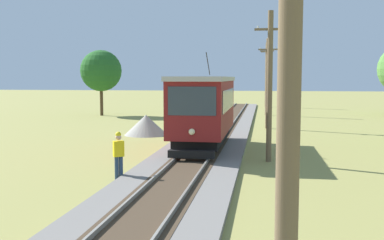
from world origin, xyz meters
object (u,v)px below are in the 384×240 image
(utility_pole_far, at_px, (267,78))
(track_worker, at_px, (119,153))
(red_tram, at_px, (204,108))
(gravel_pile, at_px, (146,125))
(utility_pole_distant, at_px, (266,75))
(utility_pole_foreground, at_px, (290,63))
(utility_pole_mid, at_px, (267,82))
(tree_right_far, at_px, (101,71))
(utility_pole_near_tram, at_px, (270,85))

(utility_pole_far, bearing_deg, track_worker, -100.36)
(red_tram, height_order, track_worker, red_tram)
(red_tram, height_order, utility_pole_far, utility_pole_far)
(gravel_pile, bearing_deg, utility_pole_distant, 75.53)
(utility_pole_foreground, height_order, utility_pole_mid, utility_pole_foreground)
(track_worker, bearing_deg, tree_right_far, 169.03)
(utility_pole_distant, bearing_deg, utility_pole_foreground, -90.00)
(utility_pole_foreground, bearing_deg, red_tram, 100.10)
(utility_pole_mid, bearing_deg, utility_pole_distant, 90.00)
(gravel_pile, bearing_deg, utility_pole_mid, 33.53)
(utility_pole_near_tram, bearing_deg, utility_pole_mid, 90.00)
(utility_pole_far, distance_m, track_worker, 30.87)
(utility_pole_foreground, height_order, tree_right_far, utility_pole_foreground)
(utility_pole_foreground, xyz_separation_m, utility_pole_far, (0.00, 41.50, -0.15))
(red_tram, xyz_separation_m, gravel_pile, (-4.62, 5.70, -1.53))
(red_tram, distance_m, utility_pole_distant, 36.52)
(red_tram, bearing_deg, utility_pole_foreground, -79.90)
(utility_pole_near_tram, distance_m, utility_pole_far, 25.80)
(utility_pole_far, height_order, track_worker, utility_pole_far)
(utility_pole_mid, height_order, track_worker, utility_pole_mid)
(utility_pole_near_tram, height_order, utility_pole_distant, utility_pole_distant)
(utility_pole_distant, height_order, gravel_pile, utility_pole_distant)
(utility_pole_mid, distance_m, tree_right_far, 18.73)
(track_worker, height_order, tree_right_far, tree_right_far)
(utility_pole_far, relative_size, tree_right_far, 1.12)
(utility_pole_distant, xyz_separation_m, track_worker, (-5.53, -43.51, -3.14))
(gravel_pile, height_order, tree_right_far, tree_right_far)
(utility_pole_mid, distance_m, track_worker, 19.10)
(utility_pole_far, distance_m, gravel_pile, 19.32)
(utility_pole_foreground, xyz_separation_m, track_worker, (-5.53, 11.25, -2.92))
(utility_pole_near_tram, bearing_deg, utility_pole_far, 90.00)
(utility_pole_foreground, distance_m, utility_pole_distant, 54.76)
(utility_pole_far, relative_size, track_worker, 4.11)
(utility_pole_mid, distance_m, utility_pole_distant, 25.40)
(utility_pole_distant, xyz_separation_m, gravel_pile, (-7.90, -30.62, -3.46))
(red_tram, height_order, utility_pole_distant, utility_pole_distant)
(utility_pole_mid, xyz_separation_m, gravel_pile, (-7.90, -5.23, -2.75))
(track_worker, bearing_deg, utility_pole_distant, 140.26)
(gravel_pile, bearing_deg, utility_pole_near_tram, -46.89)
(utility_pole_mid, height_order, utility_pole_distant, utility_pole_distant)
(utility_pole_foreground, height_order, gravel_pile, utility_pole_foreground)
(red_tram, height_order, tree_right_far, tree_right_far)
(utility_pole_near_tram, height_order, utility_pole_far, utility_pole_far)
(utility_pole_foreground, distance_m, track_worker, 12.87)
(red_tram, bearing_deg, gravel_pile, 129.00)
(utility_pole_foreground, bearing_deg, utility_pole_mid, 90.00)
(utility_pole_far, height_order, gravel_pile, utility_pole_far)
(utility_pole_near_tram, relative_size, gravel_pile, 2.34)
(utility_pole_distant, bearing_deg, utility_pole_far, -90.00)
(tree_right_far, bearing_deg, utility_pole_distant, 44.85)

